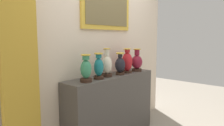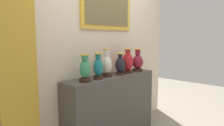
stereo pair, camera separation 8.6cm
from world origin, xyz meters
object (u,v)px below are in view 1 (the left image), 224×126
(vase_burgundy, at_px, (137,62))
(vase_onyx, at_px, (120,65))
(vase_teal, at_px, (99,67))
(vase_ivory, at_px, (107,65))
(vase_crimson, at_px, (127,62))
(vase_jade, at_px, (86,69))

(vase_burgundy, bearing_deg, vase_onyx, -179.87)
(vase_teal, relative_size, vase_burgundy, 0.95)
(vase_ivory, bearing_deg, vase_teal, -169.76)
(vase_burgundy, bearing_deg, vase_crimson, 173.02)
(vase_onyx, height_order, vase_burgundy, vase_burgundy)
(vase_jade, distance_m, vase_teal, 0.22)
(vase_ivory, height_order, vase_burgundy, vase_ivory)
(vase_crimson, height_order, vase_burgundy, vase_crimson)
(vase_jade, relative_size, vase_burgundy, 0.94)
(vase_onyx, bearing_deg, vase_jade, 179.93)
(vase_teal, relative_size, vase_onyx, 1.06)
(vase_ivory, bearing_deg, vase_onyx, -11.24)
(vase_burgundy, bearing_deg, vase_teal, 179.33)
(vase_jade, height_order, vase_ivory, vase_ivory)
(vase_teal, bearing_deg, vase_ivory, 10.24)
(vase_jade, xyz_separation_m, vase_onyx, (0.64, -0.00, -0.01))
(vase_onyx, height_order, vase_crimson, vase_crimson)
(vase_ivory, distance_m, vase_onyx, 0.23)
(vase_ivory, distance_m, vase_crimson, 0.43)
(vase_onyx, xyz_separation_m, vase_crimson, (0.20, 0.03, 0.02))
(vase_onyx, xyz_separation_m, vase_burgundy, (0.42, 0.00, 0.00))
(vase_teal, bearing_deg, vase_onyx, -1.48)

